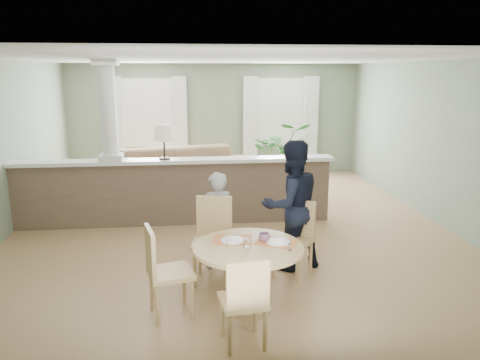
{
  "coord_description": "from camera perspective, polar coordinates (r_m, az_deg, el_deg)",
  "views": [
    {
      "loc": [
        -0.65,
        -7.42,
        2.51
      ],
      "look_at": [
        0.06,
        -1.0,
        1.01
      ],
      "focal_mm": 35.0,
      "sensor_mm": 36.0,
      "label": 1
    }
  ],
  "objects": [
    {
      "name": "ground",
      "position": [
        7.86,
        -1.23,
        -5.55
      ],
      "size": [
        8.0,
        8.0,
        0.0
      ],
      "primitive_type": "plane",
      "color": "tan",
      "rests_on": "ground"
    },
    {
      "name": "room_shell",
      "position": [
        8.1,
        -1.9,
        8.13
      ],
      "size": [
        7.02,
        8.02,
        2.71
      ],
      "color": "gray",
      "rests_on": "ground"
    },
    {
      "name": "pony_wall",
      "position": [
        7.83,
        -8.59,
        -0.37
      ],
      "size": [
        5.32,
        0.38,
        2.7
      ],
      "color": "brown",
      "rests_on": "ground"
    },
    {
      "name": "sofa",
      "position": [
        9.72,
        -7.72,
        0.9
      ],
      "size": [
        3.45,
        1.89,
        0.95
      ],
      "primitive_type": "imported",
      "rotation": [
        0.0,
        0.0,
        0.2
      ],
      "color": "brown",
      "rests_on": "ground"
    },
    {
      "name": "houseplant",
      "position": [
        10.44,
        4.99,
        3.19
      ],
      "size": [
        1.37,
        1.21,
        1.45
      ],
      "primitive_type": "imported",
      "rotation": [
        0.0,
        0.0,
        0.06
      ],
      "color": "#285F26",
      "rests_on": "ground"
    },
    {
      "name": "dining_table",
      "position": [
        5.05,
        1.08,
        -9.55
      ],
      "size": [
        1.18,
        1.18,
        0.81
      ],
      "rotation": [
        0.0,
        0.0,
        -0.13
      ],
      "color": "tan",
      "rests_on": "ground"
    },
    {
      "name": "chair_far_boy",
      "position": [
        5.75,
        -3.3,
        -6.73
      ],
      "size": [
        0.54,
        0.54,
        1.02
      ],
      "rotation": [
        0.0,
        0.0,
        -0.19
      ],
      "color": "tan",
      "rests_on": "ground"
    },
    {
      "name": "chair_far_man",
      "position": [
        5.92,
        6.79,
        -6.63
      ],
      "size": [
        0.6,
        0.6,
        0.95
      ],
      "rotation": [
        0.0,
        0.0,
        -0.67
      ],
      "color": "tan",
      "rests_on": "ground"
    },
    {
      "name": "chair_near",
      "position": [
        4.38,
        0.6,
        -14.26
      ],
      "size": [
        0.46,
        0.46,
        0.91
      ],
      "rotation": [
        0.0,
        0.0,
        3.27
      ],
      "color": "tan",
      "rests_on": "ground"
    },
    {
      "name": "chair_side",
      "position": [
        4.96,
        -9.36,
        -10.55
      ],
      "size": [
        0.53,
        0.53,
        0.98
      ],
      "rotation": [
        0.0,
        0.0,
        1.81
      ],
      "color": "tan",
      "rests_on": "ground"
    },
    {
      "name": "child_person",
      "position": [
        6.04,
        -2.84,
        -4.97
      ],
      "size": [
        0.53,
        0.41,
        1.28
      ],
      "primitive_type": "imported",
      "rotation": [
        0.0,
        0.0,
        3.38
      ],
      "color": "gray",
      "rests_on": "ground"
    },
    {
      "name": "man_person",
      "position": [
        6.03,
        6.25,
        -3.07
      ],
      "size": [
        0.98,
        0.86,
        1.68
      ],
      "primitive_type": "imported",
      "rotation": [
        0.0,
        0.0,
        3.47
      ],
      "color": "black",
      "rests_on": "ground"
    }
  ]
}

